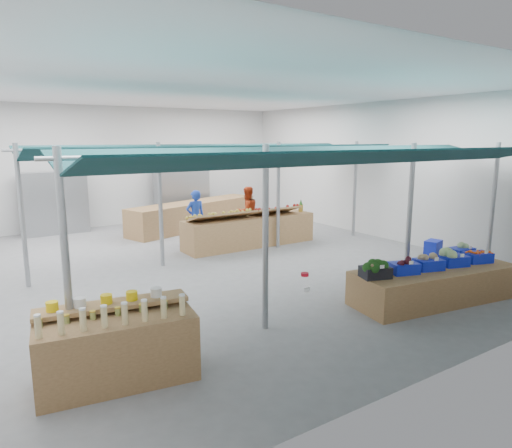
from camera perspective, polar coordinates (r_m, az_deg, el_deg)
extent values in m
plane|color=slate|center=(11.49, -5.99, -4.98)|extent=(13.00, 13.00, 0.00)
plane|color=silver|center=(11.12, -6.42, 16.34)|extent=(13.00, 13.00, 0.00)
plane|color=silver|center=(17.15, -16.18, 6.95)|extent=(12.00, 0.00, 12.00)
plane|color=silver|center=(14.81, 15.10, 6.48)|extent=(0.00, 13.00, 13.00)
cylinder|color=gray|center=(6.16, -22.64, -5.10)|extent=(0.10, 0.10, 3.00)
cylinder|color=gray|center=(10.54, -27.21, 0.81)|extent=(0.10, 0.10, 3.00)
cylinder|color=gray|center=(7.28, 1.19, -1.93)|extent=(0.10, 0.10, 3.00)
cylinder|color=gray|center=(11.23, -11.85, 2.31)|extent=(0.10, 0.10, 3.00)
cylinder|color=gray|center=(9.66, 18.62, 0.64)|extent=(0.10, 0.10, 3.00)
cylinder|color=gray|center=(12.90, 2.80, 3.58)|extent=(0.10, 0.10, 3.00)
cylinder|color=gray|center=(12.14, 27.48, 1.94)|extent=(0.10, 0.10, 3.00)
cylinder|color=gray|center=(14.85, 12.25, 4.29)|extent=(0.10, 0.10, 3.00)
cylinder|color=gray|center=(8.22, 11.48, 8.80)|extent=(10.00, 0.06, 0.06)
cylinder|color=gray|center=(11.86, -4.11, 9.49)|extent=(10.00, 0.06, 0.06)
cube|color=#0A2E2D|center=(7.77, 14.85, 8.05)|extent=(9.50, 1.28, 0.30)
cube|color=#0A2E2D|center=(8.70, 8.44, 8.53)|extent=(9.50, 1.28, 0.30)
cube|color=#0A2E2D|center=(11.30, -2.48, 9.10)|extent=(9.50, 1.28, 0.30)
cube|color=#0A2E2D|center=(12.44, -5.58, 9.20)|extent=(9.50, 1.28, 0.30)
cube|color=#B23F33|center=(16.20, -23.92, 2.34)|extent=(2.00, 0.50, 2.00)
cube|color=#B23F33|center=(17.47, -9.22, 3.67)|extent=(2.00, 0.50, 2.00)
cube|color=brown|center=(6.30, -16.91, -14.75)|extent=(2.05, 1.16, 0.86)
cube|color=#997247|center=(6.36, -17.48, -9.60)|extent=(1.98, 0.68, 0.06)
cube|color=brown|center=(9.47, 21.39, -7.06)|extent=(3.46, 1.61, 0.65)
cube|color=brown|center=(13.26, -0.79, -0.90)|extent=(4.00, 0.96, 0.86)
cube|color=brown|center=(15.99, -7.69, 1.13)|extent=(5.23, 2.58, 0.93)
cube|color=#1121B9|center=(12.44, 21.23, -3.15)|extent=(0.52, 0.42, 0.54)
imported|color=#1C3FBA|center=(13.57, -7.58, 0.86)|extent=(0.58, 0.38, 1.60)
imported|color=#B33516|center=(14.42, -1.12, 1.54)|extent=(0.78, 0.61, 1.60)
cube|color=black|center=(8.41, 14.68, -5.84)|extent=(0.58, 0.49, 0.20)
cube|color=white|center=(8.19, 15.50, -5.18)|extent=(0.08, 0.03, 0.06)
cube|color=#1121B9|center=(8.82, 17.98, -5.25)|extent=(0.58, 0.49, 0.20)
cube|color=white|center=(8.61, 18.84, -4.60)|extent=(0.08, 0.03, 0.06)
cube|color=#1121B9|center=(9.23, 20.76, -4.74)|extent=(0.58, 0.49, 0.20)
cube|color=white|center=(9.02, 21.64, -4.10)|extent=(0.08, 0.03, 0.06)
cube|color=#1121B9|center=(9.69, 23.48, -4.22)|extent=(0.58, 0.49, 0.20)
cube|color=white|center=(9.48, 24.38, -3.60)|extent=(0.08, 0.03, 0.06)
cube|color=#1121B9|center=(10.16, 25.96, -3.75)|extent=(0.58, 0.49, 0.20)
cube|color=white|center=(9.97, 26.86, -3.14)|extent=(0.08, 0.03, 0.06)
sphere|color=brown|center=(8.21, 14.46, -5.23)|extent=(0.09, 0.09, 0.09)
sphere|color=brown|center=(8.15, 14.33, -5.05)|extent=(0.06, 0.06, 0.06)
cylinder|color=red|center=(6.84, 6.12, -6.28)|extent=(0.12, 0.12, 0.05)
cube|color=white|center=(6.86, 6.40, -8.16)|extent=(0.10, 0.01, 0.07)
cube|color=#997247|center=(12.60, -4.22, 0.99)|extent=(1.90, 0.69, 0.26)
cube|color=#997247|center=(13.53, 2.31, 1.68)|extent=(1.50, 0.68, 0.26)
cylinder|color=#8C6019|center=(14.13, 5.62, 1.98)|extent=(0.14, 0.14, 0.22)
cone|color=#26661E|center=(14.10, 5.63, 2.74)|extent=(0.12, 0.12, 0.18)
cube|color=#1121B9|center=(10.43, 24.21, -3.27)|extent=(0.53, 0.40, 0.20)
cube|color=white|center=(10.26, 25.24, -2.64)|extent=(0.08, 0.02, 0.06)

